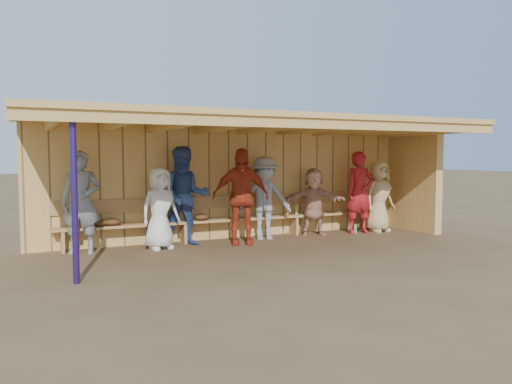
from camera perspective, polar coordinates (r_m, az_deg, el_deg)
ground at (r=9.81m, az=0.88°, el=-6.26°), size 90.00×90.00×0.00m
player_a at (r=9.55m, az=-19.35°, el=-1.12°), size 0.79×0.64×1.87m
player_b at (r=9.63m, az=-10.92°, el=-1.86°), size 0.86×0.67×1.55m
player_c at (r=9.94m, az=-8.13°, el=-0.47°), size 1.11×0.97×1.96m
player_d at (r=9.98m, az=-1.75°, el=-0.50°), size 1.22×0.77×1.93m
player_e at (r=10.57m, az=0.97°, el=-0.69°), size 1.27×0.92×1.76m
player_f at (r=11.21m, az=6.62°, el=-1.10°), size 1.46×0.87×1.50m
player_g at (r=11.62m, az=11.77°, el=-0.05°), size 0.73×0.52×1.87m
player_h at (r=11.96m, az=13.89°, el=-0.51°), size 0.87×0.63×1.65m
dugout_structure at (r=10.44m, az=1.14°, el=3.72°), size 8.80×3.20×2.50m
bench at (r=10.73m, az=-1.75°, el=-2.51°), size 7.60×0.34×0.93m
dugout_equipment at (r=10.18m, az=-7.90°, el=-3.13°), size 6.78×0.62×0.80m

